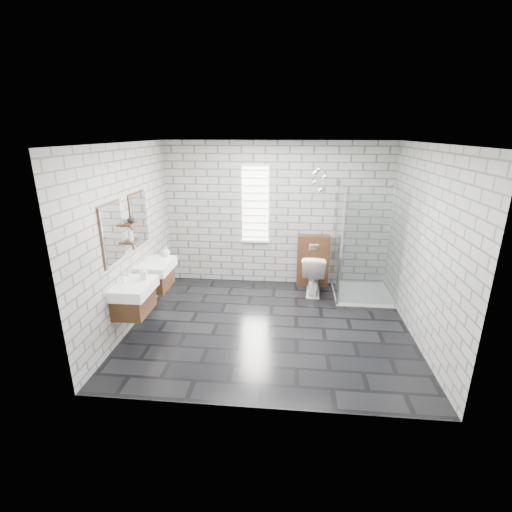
# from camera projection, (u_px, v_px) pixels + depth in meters

# --- Properties ---
(floor) EXTENTS (4.20, 3.60, 0.02)m
(floor) POSITION_uv_depth(u_px,v_px,m) (270.00, 326.00, 5.71)
(floor) COLOR black
(floor) RESTS_ON ground
(ceiling) EXTENTS (4.20, 3.60, 0.02)m
(ceiling) POSITION_uv_depth(u_px,v_px,m) (272.00, 142.00, 4.85)
(ceiling) COLOR white
(ceiling) RESTS_ON wall_back
(wall_back) EXTENTS (4.20, 0.02, 2.70)m
(wall_back) POSITION_uv_depth(u_px,v_px,m) (276.00, 215.00, 6.99)
(wall_back) COLOR #9F9E99
(wall_back) RESTS_ON floor
(wall_front) EXTENTS (4.20, 0.02, 2.70)m
(wall_front) POSITION_uv_depth(u_px,v_px,m) (259.00, 295.00, 3.57)
(wall_front) COLOR #9F9E99
(wall_front) RESTS_ON floor
(wall_left) EXTENTS (0.02, 3.60, 2.70)m
(wall_left) POSITION_uv_depth(u_px,v_px,m) (128.00, 238.00, 5.48)
(wall_left) COLOR #9F9E99
(wall_left) RESTS_ON floor
(wall_right) EXTENTS (0.02, 3.60, 2.70)m
(wall_right) POSITION_uv_depth(u_px,v_px,m) (424.00, 246.00, 5.09)
(wall_right) COLOR #9F9E99
(wall_right) RESTS_ON floor
(vanity_left) EXTENTS (0.47, 0.70, 1.57)m
(vanity_left) POSITION_uv_depth(u_px,v_px,m) (131.00, 289.00, 5.16)
(vanity_left) COLOR #492B16
(vanity_left) RESTS_ON wall_left
(vanity_right) EXTENTS (0.47, 0.70, 1.57)m
(vanity_right) POSITION_uv_depth(u_px,v_px,m) (154.00, 267.00, 6.00)
(vanity_right) COLOR #492B16
(vanity_right) RESTS_ON wall_left
(shelf_lower) EXTENTS (0.14, 0.30, 0.03)m
(shelf_lower) POSITION_uv_depth(u_px,v_px,m) (132.00, 241.00, 5.43)
(shelf_lower) COLOR #492B16
(shelf_lower) RESTS_ON wall_left
(shelf_upper) EXTENTS (0.14, 0.30, 0.03)m
(shelf_upper) POSITION_uv_depth(u_px,v_px,m) (130.00, 224.00, 5.35)
(shelf_upper) COLOR #492B16
(shelf_upper) RESTS_ON wall_left
(window) EXTENTS (0.56, 0.05, 1.48)m
(window) POSITION_uv_depth(u_px,v_px,m) (255.00, 204.00, 6.93)
(window) COLOR white
(window) RESTS_ON wall_back
(cistern_panel) EXTENTS (0.60, 0.20, 1.00)m
(cistern_panel) POSITION_uv_depth(u_px,v_px,m) (313.00, 261.00, 7.09)
(cistern_panel) COLOR #492B16
(cistern_panel) RESTS_ON floor
(flush_plate) EXTENTS (0.18, 0.01, 0.12)m
(flush_plate) POSITION_uv_depth(u_px,v_px,m) (314.00, 247.00, 6.89)
(flush_plate) COLOR silver
(flush_plate) RESTS_ON cistern_panel
(shower_enclosure) EXTENTS (1.00, 1.00, 2.03)m
(shower_enclosure) POSITION_uv_depth(u_px,v_px,m) (359.00, 271.00, 6.53)
(shower_enclosure) COLOR white
(shower_enclosure) RESTS_ON floor
(pendant_cluster) EXTENTS (0.26, 0.23, 0.84)m
(pendant_cluster) POSITION_uv_depth(u_px,v_px,m) (319.00, 178.00, 6.27)
(pendant_cluster) COLOR silver
(pendant_cluster) RESTS_ON ceiling
(toilet) EXTENTS (0.47, 0.76, 0.75)m
(toilet) POSITION_uv_depth(u_px,v_px,m) (313.00, 273.00, 6.79)
(toilet) COLOR white
(toilet) RESTS_ON floor
(soap_bottle_a) EXTENTS (0.10, 0.10, 0.19)m
(soap_bottle_a) POSITION_uv_depth(u_px,v_px,m) (143.00, 273.00, 5.23)
(soap_bottle_a) COLOR #B2B2B2
(soap_bottle_a) RESTS_ON vanity_left
(soap_bottle_b) EXTENTS (0.14, 0.14, 0.17)m
(soap_bottle_b) POSITION_uv_depth(u_px,v_px,m) (166.00, 251.00, 6.23)
(soap_bottle_b) COLOR #B2B2B2
(soap_bottle_b) RESTS_ON vanity_right
(soap_bottle_c) EXTENTS (0.08, 0.08, 0.20)m
(soap_bottle_c) POSITION_uv_depth(u_px,v_px,m) (130.00, 235.00, 5.33)
(soap_bottle_c) COLOR #B2B2B2
(soap_bottle_c) RESTS_ON shelf_lower
(vase) EXTENTS (0.14, 0.14, 0.11)m
(vase) POSITION_uv_depth(u_px,v_px,m) (131.00, 219.00, 5.33)
(vase) COLOR #B2B2B2
(vase) RESTS_ON shelf_upper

